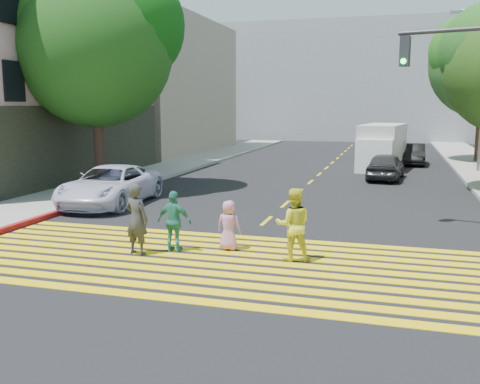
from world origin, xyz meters
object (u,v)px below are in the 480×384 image
at_px(pedestrian_man, 137,219).
at_px(pedestrian_extra, 174,221).
at_px(dark_car_near, 386,166).
at_px(white_van, 381,148).
at_px(pedestrian_woman, 293,225).
at_px(tree_left, 97,40).
at_px(dark_car_parked, 413,154).
at_px(white_sedan, 110,185).
at_px(silver_car, 395,146).
at_px(pedestrian_child, 229,225).

height_order(pedestrian_man, pedestrian_extra, pedestrian_man).
relative_size(dark_car_near, white_van, 0.70).
bearing_deg(pedestrian_extra, white_van, -100.55).
bearing_deg(pedestrian_woman, dark_car_near, -112.08).
distance_m(tree_left, pedestrian_woman, 13.79).
relative_size(pedestrian_man, pedestrian_extra, 1.14).
bearing_deg(tree_left, dark_car_parked, 47.61).
relative_size(tree_left, pedestrian_woman, 5.37).
distance_m(tree_left, white_sedan, 6.57).
bearing_deg(pedestrian_extra, white_sedan, -45.22).
distance_m(pedestrian_extra, dark_car_parked, 23.27).
bearing_deg(silver_car, white_sedan, 64.93).
bearing_deg(tree_left, dark_car_near, 30.77).
xyz_separation_m(tree_left, silver_car, (11.95, 21.71, -5.66)).
bearing_deg(pedestrian_woman, pedestrian_extra, -14.58).
relative_size(silver_car, dark_car_parked, 1.06).
xyz_separation_m(silver_car, white_van, (-0.72, -10.41, 0.60)).
xyz_separation_m(pedestrian_extra, dark_car_near, (4.79, 15.00, -0.10)).
bearing_deg(silver_car, dark_car_near, 85.49).
xyz_separation_m(pedestrian_man, dark_car_parked, (7.03, 22.91, -0.23)).
distance_m(pedestrian_woman, white_sedan, 9.35).
relative_size(pedestrian_man, silver_car, 0.42).
relative_size(tree_left, silver_car, 2.23).
bearing_deg(pedestrian_woman, white_sedan, -48.98).
height_order(tree_left, pedestrian_extra, tree_left).
bearing_deg(tree_left, white_van, 45.15).
distance_m(pedestrian_man, pedestrian_child, 2.28).
bearing_deg(pedestrian_woman, silver_car, -109.42).
distance_m(tree_left, pedestrian_extra, 11.92).
height_order(tree_left, silver_car, tree_left).
relative_size(pedestrian_man, white_van, 0.31).
xyz_separation_m(pedestrian_child, white_van, (3.17, 18.92, 0.57)).
bearing_deg(pedestrian_woman, pedestrian_child, -29.79).
bearing_deg(silver_car, tree_left, 58.09).
height_order(pedestrian_extra, dark_car_parked, pedestrian_extra).
bearing_deg(silver_car, white_van, 82.99).
bearing_deg(white_sedan, white_van, 53.82).
bearing_deg(tree_left, silver_car, 61.16).
bearing_deg(tree_left, white_sedan, -55.02).
distance_m(dark_car_near, silver_car, 14.82).
height_order(pedestrian_man, pedestrian_child, pedestrian_man).
xyz_separation_m(dark_car_parked, white_van, (-1.81, -3.00, 0.56)).
xyz_separation_m(pedestrian_woman, white_sedan, (-7.78, 5.19, -0.15)).
height_order(dark_car_near, dark_car_parked, dark_car_near).
xyz_separation_m(tree_left, white_sedan, (2.02, -2.88, -5.55)).
relative_size(pedestrian_man, white_sedan, 0.34).
xyz_separation_m(dark_car_near, dark_car_parked, (1.47, 7.41, -0.02)).
xyz_separation_m(tree_left, dark_car_parked, (13.05, 14.30, -5.62)).
xyz_separation_m(pedestrian_extra, white_van, (4.44, 19.41, 0.44)).
height_order(white_sedan, dark_car_near, white_sedan).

